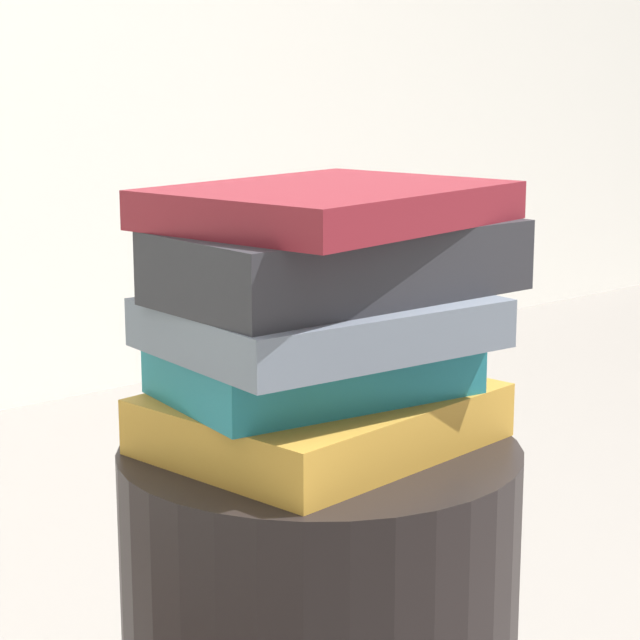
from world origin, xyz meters
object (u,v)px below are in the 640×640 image
object	(u,v)px
book_ochre	(321,418)
book_slate	(320,323)
book_maroon	(333,205)
book_teal	(313,367)
book_charcoal	(341,261)

from	to	relation	value
book_ochre	book_slate	world-z (taller)	book_slate
book_slate	book_maroon	bearing A→B (deg)	24.14
book_ochre	book_teal	xyz separation A→B (m)	(-0.01, 0.00, 0.04)
book_teal	book_slate	world-z (taller)	book_slate
book_slate	book_charcoal	distance (m)	0.05
book_slate	book_maroon	distance (m)	0.09
book_charcoal	book_maroon	world-z (taller)	book_maroon
book_ochre	book_slate	xyz separation A→B (m)	(-0.01, -0.02, 0.08)
book_teal	book_slate	xyz separation A→B (m)	(-0.01, -0.02, 0.04)
book_slate	book_charcoal	size ratio (longest dim) A/B	0.85
book_slate	book_charcoal	bearing A→B (deg)	-2.33
book_ochre	book_teal	size ratio (longest dim) A/B	1.10
book_teal	book_charcoal	bearing A→B (deg)	-50.48
book_charcoal	book_maroon	xyz separation A→B (m)	(-0.00, 0.01, 0.04)
book_ochre	book_charcoal	size ratio (longest dim) A/B	0.90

